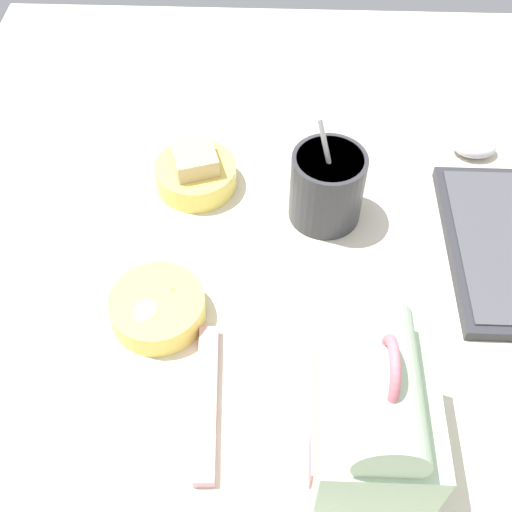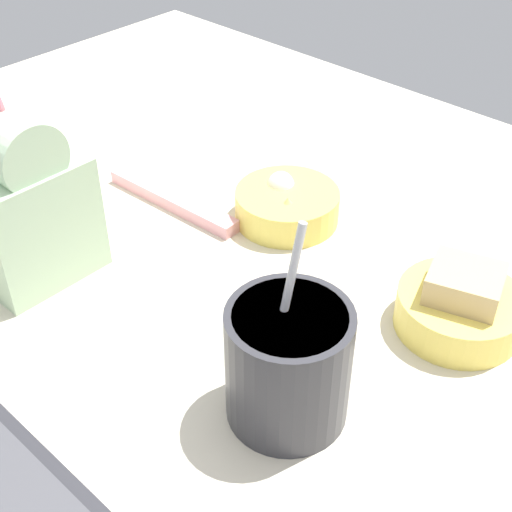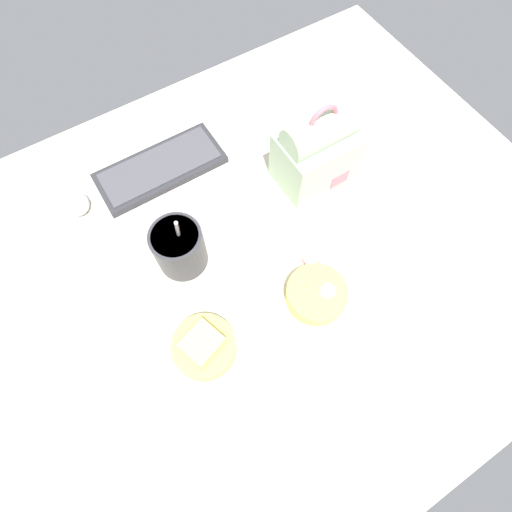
{
  "view_description": "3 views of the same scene",
  "coord_description": "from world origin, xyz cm",
  "px_view_note": "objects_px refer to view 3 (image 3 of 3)",
  "views": [
    {
      "loc": [
        50.72,
        0.09,
        72.5
      ],
      "look_at": [
        -1.49,
        -1.86,
        7.0
      ],
      "focal_mm": 45.0,
      "sensor_mm": 36.0,
      "label": 1
    },
    {
      "loc": [
        -39.81,
        39.52,
        50.71
      ],
      "look_at": [
        -1.49,
        -1.86,
        7.0
      ],
      "focal_mm": 50.0,
      "sensor_mm": 36.0,
      "label": 2
    },
    {
      "loc": [
        -19.11,
        -30.23,
        80.62
      ],
      "look_at": [
        -1.49,
        -1.86,
        7.0
      ],
      "focal_mm": 28.0,
      "sensor_mm": 36.0,
      "label": 3
    }
  ],
  "objects_px": {
    "soup_cup": "(179,248)",
    "bento_bowl_sandwich": "(204,347)",
    "computer_mouse": "(77,203)",
    "chopstick_case": "(342,241)",
    "lunch_bag": "(317,151)",
    "keyboard": "(160,168)",
    "bento_bowl_snacks": "(316,294)"
  },
  "relations": [
    {
      "from": "lunch_bag",
      "to": "bento_bowl_sandwich",
      "type": "distance_m",
      "value": 0.48
    },
    {
      "from": "bento_bowl_snacks",
      "to": "chopstick_case",
      "type": "xyz_separation_m",
      "value": [
        0.12,
        0.07,
        -0.01
      ]
    },
    {
      "from": "computer_mouse",
      "to": "chopstick_case",
      "type": "xyz_separation_m",
      "value": [
        0.45,
        -0.39,
        -0.01
      ]
    },
    {
      "from": "keyboard",
      "to": "computer_mouse",
      "type": "height_order",
      "value": "computer_mouse"
    },
    {
      "from": "computer_mouse",
      "to": "soup_cup",
      "type": "bearing_deg",
      "value": -59.78
    },
    {
      "from": "bento_bowl_snacks",
      "to": "chopstick_case",
      "type": "relative_size",
      "value": 0.62
    },
    {
      "from": "lunch_bag",
      "to": "computer_mouse",
      "type": "bearing_deg",
      "value": 157.34
    },
    {
      "from": "lunch_bag",
      "to": "chopstick_case",
      "type": "relative_size",
      "value": 1.1
    },
    {
      "from": "soup_cup",
      "to": "bento_bowl_sandwich",
      "type": "relative_size",
      "value": 1.51
    },
    {
      "from": "keyboard",
      "to": "lunch_bag",
      "type": "height_order",
      "value": "lunch_bag"
    },
    {
      "from": "lunch_bag",
      "to": "bento_bowl_sandwich",
      "type": "height_order",
      "value": "lunch_bag"
    },
    {
      "from": "soup_cup",
      "to": "bento_bowl_sandwich",
      "type": "xyz_separation_m",
      "value": [
        -0.05,
        -0.19,
        -0.03
      ]
    },
    {
      "from": "soup_cup",
      "to": "lunch_bag",
      "type": "bearing_deg",
      "value": 5.41
    },
    {
      "from": "keyboard",
      "to": "bento_bowl_snacks",
      "type": "distance_m",
      "value": 0.47
    },
    {
      "from": "lunch_bag",
      "to": "bento_bowl_snacks",
      "type": "bearing_deg",
      "value": -123.84
    },
    {
      "from": "bento_bowl_sandwich",
      "to": "chopstick_case",
      "type": "xyz_separation_m",
      "value": [
        0.37,
        0.05,
        -0.02
      ]
    },
    {
      "from": "soup_cup",
      "to": "chopstick_case",
      "type": "height_order",
      "value": "soup_cup"
    },
    {
      "from": "keyboard",
      "to": "soup_cup",
      "type": "distance_m",
      "value": 0.25
    },
    {
      "from": "bento_bowl_sandwich",
      "to": "keyboard",
      "type": "bearing_deg",
      "value": 74.93
    },
    {
      "from": "keyboard",
      "to": "chopstick_case",
      "type": "height_order",
      "value": "keyboard"
    },
    {
      "from": "lunch_bag",
      "to": "keyboard",
      "type": "bearing_deg",
      "value": 145.9
    },
    {
      "from": "bento_bowl_snacks",
      "to": "computer_mouse",
      "type": "relative_size",
      "value": 1.78
    },
    {
      "from": "bento_bowl_sandwich",
      "to": "computer_mouse",
      "type": "xyz_separation_m",
      "value": [
        -0.09,
        0.44,
        -0.01
      ]
    },
    {
      "from": "computer_mouse",
      "to": "chopstick_case",
      "type": "bearing_deg",
      "value": -40.76
    },
    {
      "from": "lunch_bag",
      "to": "chopstick_case",
      "type": "height_order",
      "value": "lunch_bag"
    },
    {
      "from": "soup_cup",
      "to": "bento_bowl_snacks",
      "type": "relative_size",
      "value": 1.51
    },
    {
      "from": "lunch_bag",
      "to": "soup_cup",
      "type": "bearing_deg",
      "value": -174.59
    },
    {
      "from": "keyboard",
      "to": "soup_cup",
      "type": "bearing_deg",
      "value": -104.72
    },
    {
      "from": "soup_cup",
      "to": "computer_mouse",
      "type": "distance_m",
      "value": 0.29
    },
    {
      "from": "lunch_bag",
      "to": "bento_bowl_snacks",
      "type": "xyz_separation_m",
      "value": [
        -0.17,
        -0.25,
        -0.07
      ]
    },
    {
      "from": "soup_cup",
      "to": "chopstick_case",
      "type": "xyz_separation_m",
      "value": [
        0.31,
        -0.15,
        -0.05
      ]
    },
    {
      "from": "soup_cup",
      "to": "keyboard",
      "type": "bearing_deg",
      "value": 75.28
    }
  ]
}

